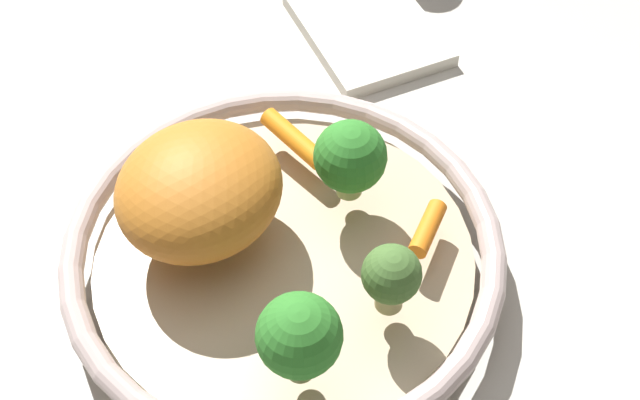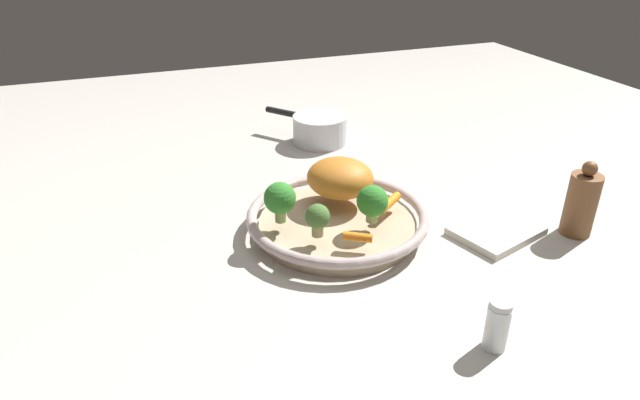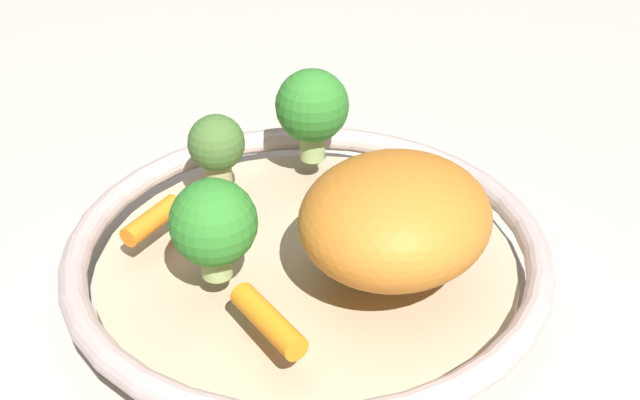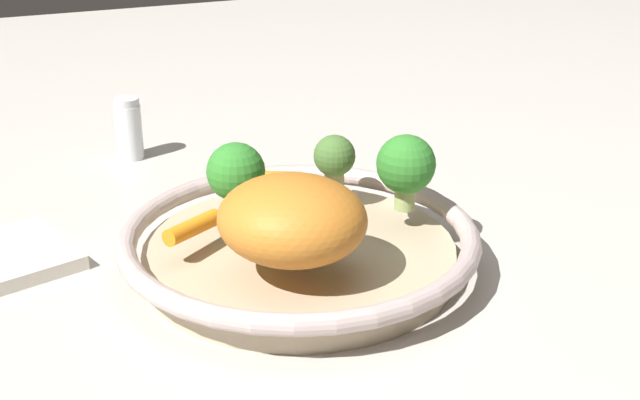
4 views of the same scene
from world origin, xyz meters
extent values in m
plane|color=#B7B2A8|center=(0.00, 0.00, 0.00)|extent=(2.55, 2.55, 0.00)
cylinder|color=tan|center=(0.00, 0.00, 0.01)|extent=(0.29, 0.29, 0.03)
torus|color=#B5A09C|center=(0.00, 0.00, 0.03)|extent=(0.33, 0.33, 0.02)
ellipsoid|color=#BF6F24|center=(-0.03, -0.06, 0.08)|extent=(0.17, 0.17, 0.07)
cylinder|color=orange|center=(0.01, 0.11, 0.05)|extent=(0.05, 0.04, 0.02)
cylinder|color=orange|center=(-0.09, 0.02, 0.05)|extent=(0.06, 0.05, 0.02)
cylinder|color=#94AC66|center=(0.11, 0.00, 0.06)|extent=(0.02, 0.02, 0.02)
sphere|color=#2E7929|center=(0.11, 0.00, 0.09)|extent=(0.06, 0.06, 0.06)
cylinder|color=tan|center=(0.06, 0.07, 0.05)|extent=(0.02, 0.02, 0.02)
sphere|color=#42682E|center=(0.06, 0.07, 0.08)|extent=(0.04, 0.04, 0.04)
cylinder|color=#93AD66|center=(-0.04, 0.06, 0.05)|extent=(0.02, 0.02, 0.02)
sphere|color=#2D7A28|center=(-0.04, 0.06, 0.08)|extent=(0.05, 0.05, 0.05)
cylinder|color=silver|center=(-0.08, 0.35, 0.03)|extent=(0.03, 0.03, 0.07)
cylinder|color=silver|center=(-0.08, 0.35, 0.07)|extent=(0.03, 0.03, 0.01)
cylinder|color=brown|center=(-0.41, 0.16, 0.06)|extent=(0.05, 0.05, 0.12)
sphere|color=brown|center=(-0.41, 0.16, 0.13)|extent=(0.03, 0.03, 0.03)
cylinder|color=silver|center=(-0.12, -0.42, 0.04)|extent=(0.14, 0.14, 0.07)
cylinder|color=black|center=(-0.05, -0.51, 0.06)|extent=(0.07, 0.08, 0.02)
cube|color=silver|center=(-0.27, 0.11, 0.01)|extent=(0.18, 0.15, 0.01)
camera|label=1|loc=(0.40, -0.03, 0.59)|focal=51.56mm
camera|label=2|loc=(0.34, 0.80, 0.52)|focal=31.00mm
camera|label=3|loc=(-0.48, -0.02, 0.38)|focal=48.75mm
camera|label=4|loc=(-0.27, -0.70, 0.39)|focal=50.95mm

